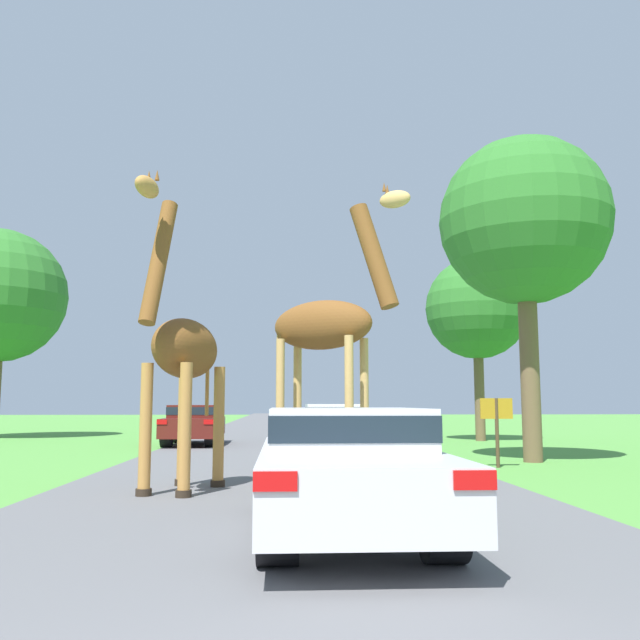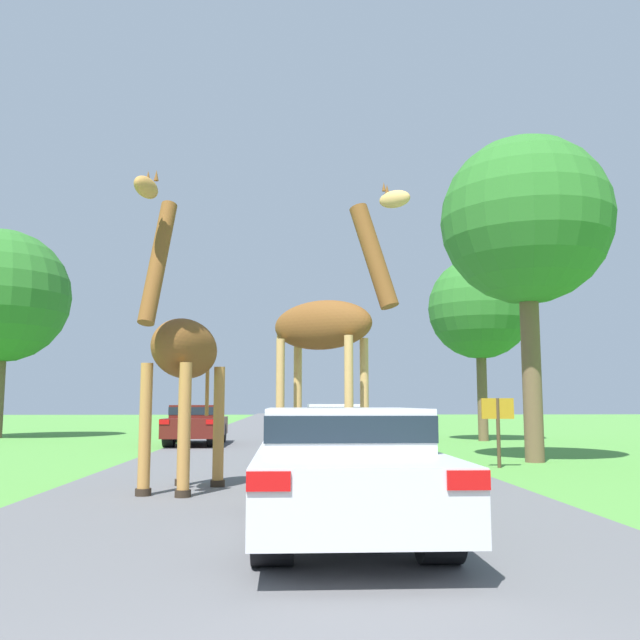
{
  "view_description": "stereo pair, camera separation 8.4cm",
  "coord_description": "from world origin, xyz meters",
  "px_view_note": "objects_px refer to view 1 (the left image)",
  "views": [
    {
      "loc": [
        -0.13,
        -1.71,
        1.36
      ],
      "look_at": [
        0.54,
        10.11,
        2.82
      ],
      "focal_mm": 38.0,
      "sensor_mm": 36.0,
      "label": 1
    },
    {
      "loc": [
        -0.05,
        -1.71,
        1.36
      ],
      "look_at": [
        0.54,
        10.11,
        2.82
      ],
      "focal_mm": 38.0,
      "sensor_mm": 36.0,
      "label": 2
    }
  ],
  "objects_px": {
    "giraffe_companion": "(183,353)",
    "car_far_ahead": "(194,423)",
    "car_queue_right": "(334,426)",
    "car_lead_maroon": "(345,463)",
    "car_queue_left": "(332,421)",
    "sign_post": "(497,419)",
    "tree_right_cluster": "(524,222)",
    "giraffe_near_road": "(330,327)",
    "tree_left_edge": "(477,309)"
  },
  "relations": [
    {
      "from": "car_queue_left",
      "to": "tree_right_cluster",
      "type": "height_order",
      "value": "tree_right_cluster"
    },
    {
      "from": "giraffe_near_road",
      "to": "tree_right_cluster",
      "type": "bearing_deg",
      "value": 160.36
    },
    {
      "from": "giraffe_companion",
      "to": "car_queue_right",
      "type": "distance_m",
      "value": 9.21
    },
    {
      "from": "car_far_ahead",
      "to": "tree_left_edge",
      "type": "xyz_separation_m",
      "value": [
        10.14,
        1.72,
        4.15
      ]
    },
    {
      "from": "sign_post",
      "to": "tree_right_cluster",
      "type": "bearing_deg",
      "value": 45.85
    },
    {
      "from": "car_lead_maroon",
      "to": "car_queue_left",
      "type": "bearing_deg",
      "value": 86.11
    },
    {
      "from": "car_queue_right",
      "to": "car_far_ahead",
      "type": "xyz_separation_m",
      "value": [
        -4.38,
        3.49,
        -0.0
      ]
    },
    {
      "from": "tree_left_edge",
      "to": "tree_right_cluster",
      "type": "xyz_separation_m",
      "value": [
        -1.4,
        -8.88,
        0.86
      ]
    },
    {
      "from": "car_lead_maroon",
      "to": "tree_right_cluster",
      "type": "bearing_deg",
      "value": 58.14
    },
    {
      "from": "car_queue_right",
      "to": "giraffe_near_road",
      "type": "bearing_deg",
      "value": -95.03
    },
    {
      "from": "car_queue_right",
      "to": "car_far_ahead",
      "type": "relative_size",
      "value": 0.94
    },
    {
      "from": "car_far_ahead",
      "to": "tree_right_cluster",
      "type": "relative_size",
      "value": 0.53
    },
    {
      "from": "car_far_ahead",
      "to": "giraffe_companion",
      "type": "bearing_deg",
      "value": -83.75
    },
    {
      "from": "giraffe_near_road",
      "to": "car_queue_left",
      "type": "xyz_separation_m",
      "value": [
        1.13,
        14.42,
        -2.01
      ]
    },
    {
      "from": "giraffe_companion",
      "to": "car_lead_maroon",
      "type": "bearing_deg",
      "value": 140.31
    },
    {
      "from": "car_queue_right",
      "to": "car_queue_left",
      "type": "bearing_deg",
      "value": 86.13
    },
    {
      "from": "giraffe_companion",
      "to": "car_far_ahead",
      "type": "distance_m",
      "value": 12.22
    },
    {
      "from": "car_queue_right",
      "to": "car_lead_maroon",
      "type": "bearing_deg",
      "value": -93.91
    },
    {
      "from": "car_lead_maroon",
      "to": "tree_right_cluster",
      "type": "height_order",
      "value": "tree_right_cluster"
    },
    {
      "from": "car_queue_right",
      "to": "giraffe_companion",
      "type": "bearing_deg",
      "value": -109.67
    },
    {
      "from": "giraffe_companion",
      "to": "sign_post",
      "type": "distance_m",
      "value": 7.24
    },
    {
      "from": "car_lead_maroon",
      "to": "car_queue_right",
      "type": "height_order",
      "value": "car_queue_right"
    },
    {
      "from": "giraffe_companion",
      "to": "car_queue_left",
      "type": "relative_size",
      "value": 1.14
    },
    {
      "from": "sign_post",
      "to": "giraffe_near_road",
      "type": "bearing_deg",
      "value": -144.85
    },
    {
      "from": "giraffe_near_road",
      "to": "car_lead_maroon",
      "type": "bearing_deg",
      "value": 30.28
    },
    {
      "from": "car_queue_left",
      "to": "sign_post",
      "type": "distance_m",
      "value": 12.06
    },
    {
      "from": "car_queue_right",
      "to": "sign_post",
      "type": "xyz_separation_m",
      "value": [
        3.11,
        -4.95,
        0.31
      ]
    },
    {
      "from": "giraffe_companion",
      "to": "car_lead_maroon",
      "type": "relative_size",
      "value": 0.99
    },
    {
      "from": "giraffe_companion",
      "to": "car_far_ahead",
      "type": "bearing_deg",
      "value": -66.64
    },
    {
      "from": "car_lead_maroon",
      "to": "sign_post",
      "type": "height_order",
      "value": "sign_post"
    },
    {
      "from": "car_queue_left",
      "to": "tree_left_edge",
      "type": "xyz_separation_m",
      "value": [
        5.3,
        -1.6,
        4.18
      ]
    },
    {
      "from": "giraffe_near_road",
      "to": "car_far_ahead",
      "type": "distance_m",
      "value": 11.87
    },
    {
      "from": "car_queue_right",
      "to": "sign_post",
      "type": "bearing_deg",
      "value": -57.86
    },
    {
      "from": "tree_left_edge",
      "to": "tree_right_cluster",
      "type": "distance_m",
      "value": 9.03
    },
    {
      "from": "giraffe_near_road",
      "to": "car_far_ahead",
      "type": "height_order",
      "value": "giraffe_near_road"
    },
    {
      "from": "car_queue_left",
      "to": "tree_right_cluster",
      "type": "xyz_separation_m",
      "value": [
        3.89,
        -10.48,
        5.04
      ]
    },
    {
      "from": "giraffe_near_road",
      "to": "car_lead_maroon",
      "type": "distance_m",
      "value": 4.8
    },
    {
      "from": "giraffe_near_road",
      "to": "tree_right_cluster",
      "type": "relative_size",
      "value": 0.65
    },
    {
      "from": "car_queue_left",
      "to": "car_queue_right",
      "type": "bearing_deg",
      "value": -93.87
    },
    {
      "from": "car_lead_maroon",
      "to": "tree_left_edge",
      "type": "relative_size",
      "value": 0.7
    },
    {
      "from": "car_lead_maroon",
      "to": "car_queue_right",
      "type": "distance_m",
      "value": 12.02
    },
    {
      "from": "sign_post",
      "to": "car_far_ahead",
      "type": "bearing_deg",
      "value": 131.58
    },
    {
      "from": "giraffe_companion",
      "to": "sign_post",
      "type": "relative_size",
      "value": 3.24
    },
    {
      "from": "giraffe_near_road",
      "to": "car_queue_left",
      "type": "relative_size",
      "value": 1.22
    },
    {
      "from": "car_queue_right",
      "to": "car_queue_left",
      "type": "relative_size",
      "value": 0.94
    },
    {
      "from": "giraffe_companion",
      "to": "car_queue_right",
      "type": "bearing_deg",
      "value": -92.56
    },
    {
      "from": "car_queue_left",
      "to": "car_far_ahead",
      "type": "xyz_separation_m",
      "value": [
        -4.84,
        -3.32,
        0.03
      ]
    },
    {
      "from": "giraffe_companion",
      "to": "tree_left_edge",
      "type": "distance_m",
      "value": 16.58
    },
    {
      "from": "giraffe_companion",
      "to": "car_lead_maroon",
      "type": "distance_m",
      "value": 4.34
    },
    {
      "from": "car_queue_left",
      "to": "car_far_ahead",
      "type": "height_order",
      "value": "car_far_ahead"
    }
  ]
}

